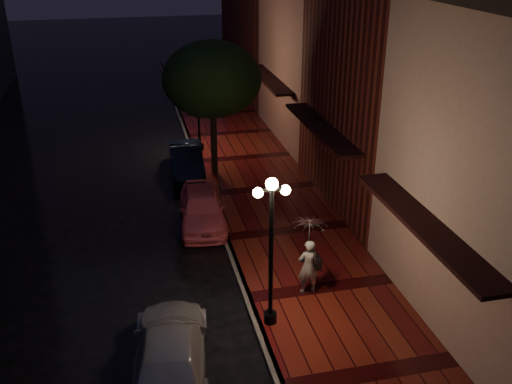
{
  "coord_description": "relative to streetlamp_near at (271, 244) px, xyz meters",
  "views": [
    {
      "loc": [
        -2.91,
        -17.38,
        9.93
      ],
      "look_at": [
        1.29,
        0.81,
        1.4
      ],
      "focal_mm": 40.0,
      "sensor_mm": 36.0,
      "label": 1
    }
  ],
  "objects": [
    {
      "name": "woman_with_umbrella",
      "position": [
        1.44,
        1.16,
        -0.84
      ],
      "size": [
        1.01,
        1.03,
        2.43
      ],
      "rotation": [
        0.0,
        0.0,
        3.18
      ],
      "color": "white",
      "rests_on": "sidewalk"
    },
    {
      "name": "storefront_extra",
      "position": [
        6.65,
        25.0,
        2.4
      ],
      "size": [
        5.0,
        12.0,
        10.0
      ],
      "primitive_type": "cube",
      "color": "#511914",
      "rests_on": "ground"
    },
    {
      "name": "sidewalk",
      "position": [
        1.9,
        5.0,
        -2.53
      ],
      "size": [
        4.5,
        60.0,
        0.15
      ],
      "primitive_type": "cube",
      "color": "#440C0D",
      "rests_on": "ground"
    },
    {
      "name": "navy_car",
      "position": [
        -0.95,
        11.54,
        -1.94
      ],
      "size": [
        1.55,
        4.05,
        1.32
      ],
      "primitive_type": "imported",
      "rotation": [
        0.0,
        0.0,
        -0.04
      ],
      "color": "black",
      "rests_on": "ground"
    },
    {
      "name": "ground",
      "position": [
        -0.35,
        5.0,
        -2.6
      ],
      "size": [
        120.0,
        120.0,
        0.0
      ],
      "primitive_type": "plane",
      "color": "black",
      "rests_on": "ground"
    },
    {
      "name": "parking_meter",
      "position": [
        -0.2,
        6.91,
        -1.74
      ],
      "size": [
        0.11,
        0.09,
        1.18
      ],
      "rotation": [
        0.0,
        0.0,
        0.08
      ],
      "color": "black",
      "rests_on": "sidewalk"
    },
    {
      "name": "storefront_mid",
      "position": [
        6.65,
        7.0,
        2.9
      ],
      "size": [
        5.0,
        8.0,
        11.0
      ],
      "primitive_type": "cube",
      "color": "#511914",
      "rests_on": "ground"
    },
    {
      "name": "pink_car",
      "position": [
        -0.95,
        6.43,
        -1.91
      ],
      "size": [
        2.01,
        4.2,
        1.38
      ],
      "primitive_type": "imported",
      "rotation": [
        0.0,
        0.0,
        -0.09
      ],
      "color": "#ED616F",
      "rests_on": "ground"
    },
    {
      "name": "silver_car",
      "position": [
        -2.82,
        -1.2,
        -1.94
      ],
      "size": [
        2.39,
        4.71,
        1.31
      ],
      "primitive_type": "imported",
      "rotation": [
        0.0,
        0.0,
        3.01
      ],
      "color": "#A5A6AC",
      "rests_on": "ground"
    },
    {
      "name": "curb",
      "position": [
        -0.35,
        5.0,
        -2.53
      ],
      "size": [
        0.25,
        60.0,
        0.15
      ],
      "primitive_type": "cube",
      "color": "#595451",
      "rests_on": "ground"
    },
    {
      "name": "streetlamp_near",
      "position": [
        0.0,
        0.0,
        0.0
      ],
      "size": [
        0.96,
        0.36,
        4.31
      ],
      "color": "black",
      "rests_on": "sidewalk"
    },
    {
      "name": "street_tree",
      "position": [
        0.26,
        10.99,
        1.64
      ],
      "size": [
        4.16,
        4.16,
        5.8
      ],
      "color": "black",
      "rests_on": "sidewalk"
    },
    {
      "name": "streetlamp_far",
      "position": [
        0.0,
        14.0,
        0.0
      ],
      "size": [
        0.96,
        0.36,
        4.31
      ],
      "color": "black",
      "rests_on": "sidewalk"
    },
    {
      "name": "storefront_far",
      "position": [
        6.65,
        15.0,
        1.9
      ],
      "size": [
        5.0,
        8.0,
        9.0
      ],
      "primitive_type": "cube",
      "color": "#8C5951",
      "rests_on": "ground"
    }
  ]
}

